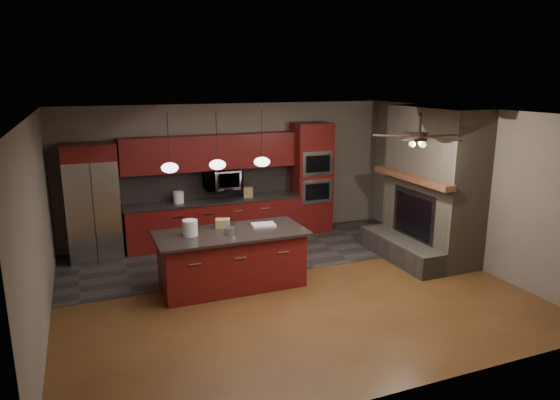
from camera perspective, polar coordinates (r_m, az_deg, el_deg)
name	(u,v)px	position (r m, az deg, el deg)	size (l,w,h in m)	color
ground	(286,288)	(8.18, 0.74, -10.00)	(7.00, 7.00, 0.00)	brown
ceiling	(287,112)	(7.51, 0.80, 9.98)	(7.00, 6.00, 0.02)	white
back_wall	(232,171)	(10.49, -5.54, 3.27)	(7.00, 0.02, 2.80)	#74675C
right_wall	(466,186)	(9.60, 20.46, 1.48)	(0.02, 6.00, 2.80)	#74675C
left_wall	(38,228)	(7.19, -25.97, -2.93)	(0.02, 6.00, 2.80)	#74675C
slate_tile_patch	(251,252)	(9.75, -3.35, -6.01)	(7.00, 2.40, 0.01)	#322F2D
fireplace_column	(430,189)	(9.62, 16.78, 1.17)	(1.30, 2.10, 2.80)	#685C4A
back_cabinetry	(213,200)	(10.24, -7.62, 0.05)	(3.59, 0.64, 2.20)	#5E1511
oven_tower	(311,178)	(10.85, 3.60, 2.53)	(0.80, 0.63, 2.38)	#5E1511
microwave	(222,179)	(10.20, -6.61, 2.38)	(0.73, 0.41, 0.50)	silver
refrigerator	(93,202)	(9.78, -20.63, -0.23)	(0.93, 0.75, 2.16)	silver
kitchen_island	(232,259)	(8.11, -5.53, -6.73)	(2.38, 1.08, 0.92)	#5E1511
white_bucket	(190,228)	(7.84, -10.24, -3.15)	(0.23, 0.23, 0.25)	silver
paint_can	(230,231)	(7.83, -5.71, -3.54)	(0.17, 0.17, 0.11)	#B3B2B8
paint_tray	(263,225)	(8.24, -1.92, -2.86)	(0.38, 0.26, 0.04)	silver
cardboard_box	(223,223)	(8.18, -6.57, -2.67)	(0.23, 0.17, 0.15)	#A38254
counter_bucket	(179,197)	(10.02, -11.52, 0.31)	(0.20, 0.20, 0.23)	white
counter_box	(248,192)	(10.32, -3.65, 0.88)	(0.19, 0.15, 0.21)	#A68455
pendant_left	(170,168)	(7.82, -12.49, 3.65)	(0.26, 0.26, 0.92)	black
pendant_center	(217,164)	(7.98, -7.16, 4.05)	(0.26, 0.26, 0.92)	black
pendant_right	(262,162)	(8.20, -2.07, 4.41)	(0.26, 0.26, 0.92)	black
ceiling_fan	(419,136)	(7.74, 15.64, 7.05)	(1.27, 1.33, 0.41)	black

